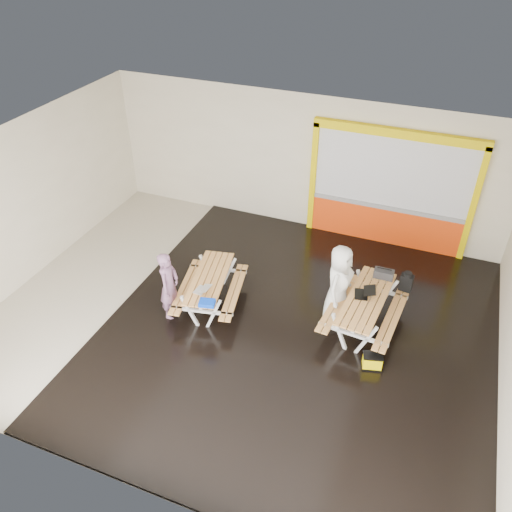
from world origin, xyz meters
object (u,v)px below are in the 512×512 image
at_px(person_left, 169,286).
at_px(blue_pouch, 207,303).
at_px(backpack, 406,282).
at_px(dark_case, 350,316).
at_px(fluke_bag, 372,361).
at_px(toolbox, 384,274).
at_px(laptop_right, 364,293).
at_px(laptop_left, 202,289).
at_px(picnic_table_left, 210,284).
at_px(person_right, 339,283).
at_px(picnic_table_right, 365,305).

distance_m(person_left, blue_pouch, 0.97).
height_order(person_left, backpack, person_left).
xyz_separation_m(dark_case, fluke_bag, (0.67, -1.14, 0.07)).
relative_size(person_left, fluke_bag, 3.74).
height_order(toolbox, dark_case, toolbox).
bearing_deg(dark_case, fluke_bag, -59.36).
distance_m(laptop_right, dark_case, 0.76).
distance_m(laptop_left, laptop_right, 3.19).
bearing_deg(blue_pouch, picnic_table_left, 112.87).
bearing_deg(dark_case, picnic_table_left, -168.27).
bearing_deg(blue_pouch, laptop_left, 128.70).
bearing_deg(laptop_right, fluke_bag, -67.25).
bearing_deg(toolbox, laptop_left, -152.38).
bearing_deg(person_left, picnic_table_left, -51.91).
bearing_deg(laptop_right, blue_pouch, -153.93).
distance_m(person_left, laptop_right, 3.87).
bearing_deg(fluke_bag, person_right, 129.05).
bearing_deg(fluke_bag, person_left, -179.40).
distance_m(person_left, fluke_bag, 4.20).
distance_m(person_right, toolbox, 0.97).
bearing_deg(blue_pouch, toolbox, 34.39).
bearing_deg(picnic_table_right, person_left, -164.01).
bearing_deg(backpack, person_left, -155.98).
relative_size(blue_pouch, dark_case, 0.75).
bearing_deg(laptop_right, toolbox, 70.69).
height_order(backpack, dark_case, backpack).
height_order(toolbox, fluke_bag, toolbox).
bearing_deg(picnic_table_right, laptop_left, -162.94).
bearing_deg(dark_case, blue_pouch, -151.22).
bearing_deg(toolbox, backpack, 14.81).
xyz_separation_m(person_right, laptop_left, (-2.49, -1.14, -0.04)).
bearing_deg(blue_pouch, picnic_table_right, 24.58).
distance_m(laptop_right, toolbox, 0.75).
relative_size(laptop_left, fluke_bag, 0.82).
height_order(picnic_table_right, fluke_bag, picnic_table_right).
xyz_separation_m(picnic_table_left, person_right, (2.55, 0.68, 0.26)).
xyz_separation_m(laptop_left, toolbox, (3.27, 1.71, 0.10)).
xyz_separation_m(person_left, blue_pouch, (0.95, -0.21, 0.01)).
height_order(person_right, laptop_left, person_right).
xyz_separation_m(laptop_left, blue_pouch, (0.27, -0.34, 0.00)).
distance_m(picnic_table_left, toolbox, 3.58).
xyz_separation_m(laptop_left, dark_case, (2.81, 1.05, -0.67)).
xyz_separation_m(laptop_left, fluke_bag, (3.48, -0.09, -0.59)).
distance_m(backpack, dark_case, 1.36).
bearing_deg(backpack, toolbox, -165.19).
height_order(picnic_table_right, person_left, person_left).
relative_size(laptop_left, laptop_right, 0.74).
height_order(dark_case, fluke_bag, fluke_bag).
relative_size(laptop_right, toolbox, 1.14).
relative_size(laptop_left, blue_pouch, 1.11).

